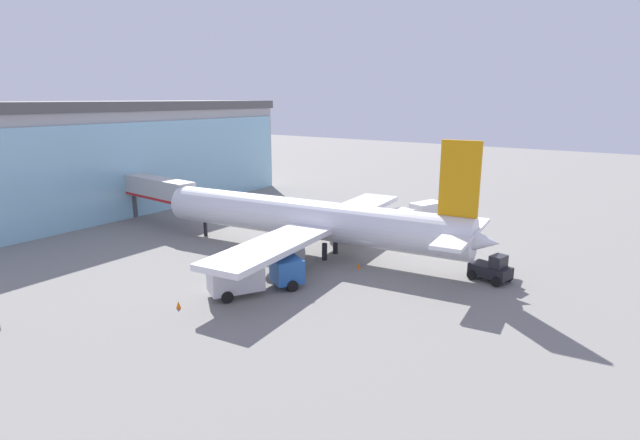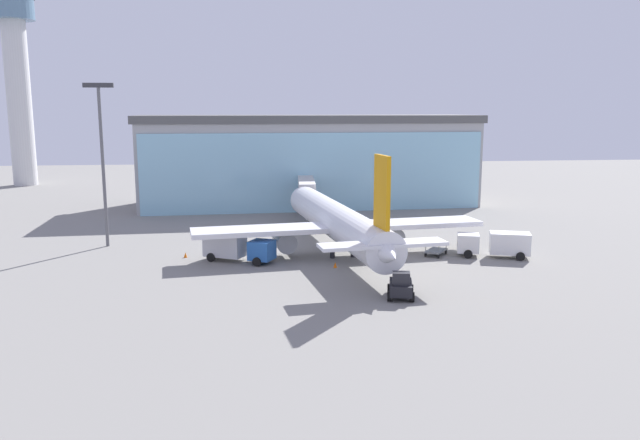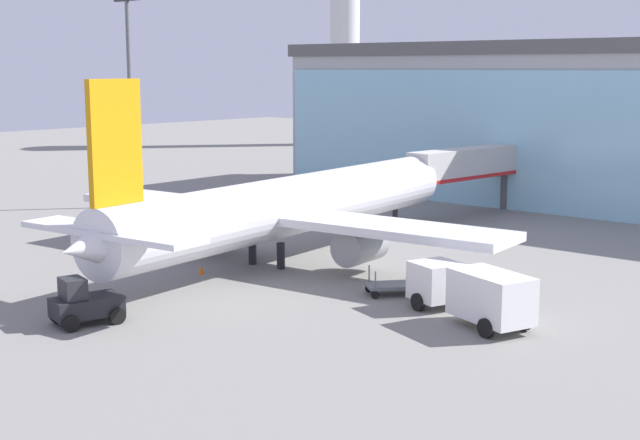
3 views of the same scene
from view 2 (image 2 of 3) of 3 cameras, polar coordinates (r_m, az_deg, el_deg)
The scene contains 12 objects.
ground at distance 61.31m, azimuth 2.74°, elevation -4.29°, with size 240.00×240.00×0.00m, color gray.
terminal_building at distance 100.61m, azimuth -1.03°, elevation 5.50°, with size 54.00×18.11×14.31m.
jet_bridge at distance 88.15m, azimuth -1.27°, elevation 2.90°, with size 3.13×13.44×5.56m.
control_tower at distance 139.91m, azimuth -25.96°, elevation 11.91°, with size 8.67×8.67×36.98m.
apron_light_mast at distance 72.91m, azimuth -19.30°, elevation 6.01°, with size 3.20×0.40×18.03m.
airplane at distance 66.15m, azimuth 1.64°, elevation -0.21°, with size 31.07×35.30×11.48m.
catering_truck at distance 63.64m, azimuth -7.63°, elevation -2.47°, with size 7.48×5.38×2.65m.
fuel_truck at distance 67.36m, azimuth 15.80°, elevation -2.07°, with size 7.62×4.32×2.65m.
baggage_cart at distance 66.91m, azimuth 10.55°, elevation -2.79°, with size 2.97×3.20×1.50m.
pushback_tug at distance 51.56m, azimuth 7.39°, elevation -6.03°, with size 2.76×3.52×2.30m.
safety_cone_nose at distance 60.90m, azimuth 1.40°, elevation -4.11°, with size 0.36×0.36×0.55m, color orange.
safety_cone_wingtip at distance 66.44m, azimuth -12.20°, elevation -3.14°, with size 0.36×0.36×0.55m, color orange.
Camera 2 is at (-9.71, -58.59, 15.22)m, focal length 35.00 mm.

